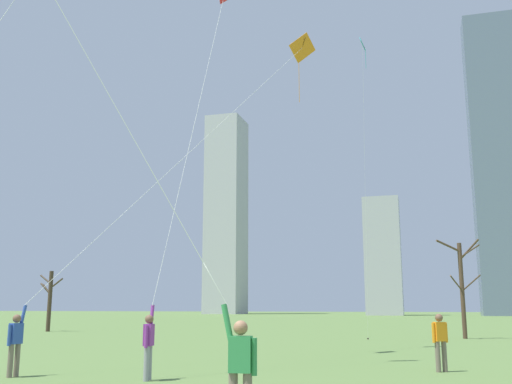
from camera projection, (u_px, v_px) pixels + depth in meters
name	position (u px, v px, depth m)	size (l,w,h in m)	color
kite_flyer_foreground_right_red	(170.00, 245.00, 16.62)	(0.74, 7.72, 15.20)	gray
kite_flyer_midfield_center_orange	(118.00, 236.00, 18.42)	(6.31, 12.21, 14.37)	#726656
kite_flyer_far_back_blue	(139.00, 175.00, 9.44)	(7.12, 2.08, 12.96)	#726656
bystander_far_off_by_trees	(440.00, 339.00, 16.80)	(0.44, 0.36, 1.62)	#726656
distant_kite_drifting_right_teal	(363.00, 78.00, 34.06)	(0.70, 2.68, 17.28)	teal
bare_tree_far_right_edge	(49.00, 298.00, 44.03)	(2.39, 0.94, 4.46)	#423326
bare_tree_left_of_center	(462.00, 284.00, 34.29)	(2.46, 1.56, 5.71)	#4C3828
skyline_wide_slab	(226.00, 214.00, 150.28)	(8.70, 10.36, 50.26)	#B2B2B7
skyline_slender_spire	(383.00, 256.00, 124.53)	(7.55, 5.88, 24.83)	#B2B2B7
skyline_short_annex	(502.00, 160.00, 121.41)	(11.95, 6.72, 63.14)	slate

